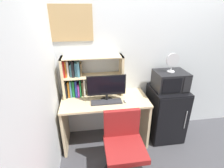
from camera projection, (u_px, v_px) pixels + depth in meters
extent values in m
cube|color=silver|center=(184.00, 55.00, 2.74)|extent=(6.40, 0.04, 2.60)
cube|color=silver|center=(10.00, 136.00, 1.00)|extent=(0.04, 4.40, 2.60)
cube|color=beige|center=(105.00, 100.00, 2.50)|extent=(1.26, 0.59, 0.03)
cube|color=beige|center=(65.00, 125.00, 2.57)|extent=(0.04, 0.53, 0.74)
cube|color=beige|center=(143.00, 118.00, 2.74)|extent=(0.04, 0.53, 0.74)
cube|color=beige|center=(63.00, 78.00, 2.45)|extent=(0.03, 0.24, 0.60)
cube|color=beige|center=(121.00, 75.00, 2.57)|extent=(0.03, 0.24, 0.60)
cube|color=beige|center=(92.00, 57.00, 2.39)|extent=(0.88, 0.24, 0.01)
cube|color=beige|center=(93.00, 76.00, 2.50)|extent=(0.82, 0.24, 0.01)
cube|color=black|center=(67.00, 89.00, 2.54)|extent=(0.02, 0.19, 0.23)
cube|color=orange|center=(69.00, 88.00, 2.55)|extent=(0.03, 0.16, 0.24)
cube|color=teal|center=(71.00, 88.00, 2.55)|extent=(0.02, 0.18, 0.25)
cube|color=#197233|center=(74.00, 88.00, 2.56)|extent=(0.04, 0.16, 0.24)
cube|color=navy|center=(76.00, 88.00, 2.56)|extent=(0.03, 0.17, 0.25)
cube|color=purple|center=(79.00, 89.00, 2.58)|extent=(0.02, 0.18, 0.20)
cube|color=#197233|center=(80.00, 87.00, 2.57)|extent=(0.02, 0.18, 0.27)
cube|color=brown|center=(83.00, 88.00, 2.59)|extent=(0.02, 0.14, 0.22)
cube|color=silver|center=(84.00, 87.00, 2.58)|extent=(0.02, 0.17, 0.26)
cube|color=#B21E1E|center=(64.00, 69.00, 2.42)|extent=(0.02, 0.16, 0.23)
cube|color=orange|center=(66.00, 69.00, 2.43)|extent=(0.02, 0.14, 0.23)
cube|color=silver|center=(68.00, 68.00, 2.43)|extent=(0.03, 0.15, 0.23)
cube|color=teal|center=(71.00, 70.00, 2.45)|extent=(0.02, 0.14, 0.18)
cube|color=black|center=(73.00, 68.00, 2.44)|extent=(0.03, 0.16, 0.23)
cube|color=teal|center=(76.00, 69.00, 2.46)|extent=(0.04, 0.13, 0.20)
cube|color=teal|center=(79.00, 68.00, 2.45)|extent=(0.03, 0.17, 0.22)
cube|color=brown|center=(81.00, 69.00, 2.47)|extent=(0.02, 0.13, 0.19)
cylinder|color=black|center=(107.00, 100.00, 2.45)|extent=(0.18, 0.18, 0.02)
cylinder|color=black|center=(107.00, 97.00, 2.43)|extent=(0.04, 0.04, 0.09)
cube|color=black|center=(106.00, 85.00, 2.36)|extent=(0.54, 0.01, 0.29)
cube|color=black|center=(107.00, 85.00, 2.36)|extent=(0.52, 0.02, 0.27)
cube|color=#333338|center=(107.00, 102.00, 2.40)|extent=(0.43, 0.14, 0.02)
ellipsoid|color=silver|center=(126.00, 101.00, 2.42)|extent=(0.05, 0.10, 0.03)
cube|color=black|center=(165.00, 113.00, 2.78)|extent=(0.52, 0.54, 0.86)
cube|color=black|center=(173.00, 123.00, 2.53)|extent=(0.50, 0.01, 0.83)
cylinder|color=#B2B2B7|center=(186.00, 120.00, 2.53)|extent=(0.01, 0.01, 0.30)
cube|color=black|center=(170.00, 80.00, 2.55)|extent=(0.46, 0.37, 0.28)
cube|color=black|center=(172.00, 86.00, 2.37)|extent=(0.28, 0.01, 0.21)
cube|color=black|center=(187.00, 85.00, 2.40)|extent=(0.11, 0.01, 0.22)
cylinder|color=silver|center=(171.00, 71.00, 2.48)|extent=(0.11, 0.11, 0.01)
cylinder|color=silver|center=(171.00, 68.00, 2.47)|extent=(0.02, 0.02, 0.08)
cylinder|color=silver|center=(173.00, 60.00, 2.40)|extent=(0.19, 0.03, 0.19)
cylinder|color=black|center=(124.00, 163.00, 2.12)|extent=(0.04, 0.04, 0.42)
cube|color=maroon|center=(125.00, 149.00, 2.03)|extent=(0.47, 0.47, 0.07)
cube|color=maroon|center=(122.00, 123.00, 2.13)|extent=(0.45, 0.06, 0.36)
cube|color=tan|center=(71.00, 23.00, 2.27)|extent=(0.57, 0.02, 0.47)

